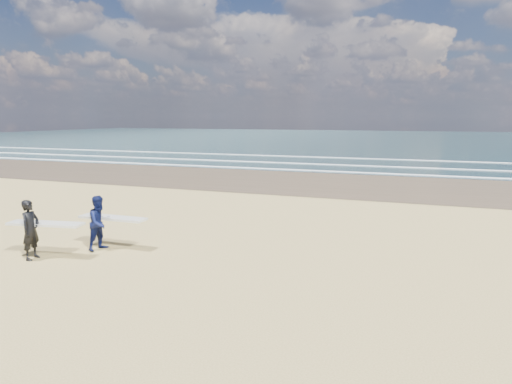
% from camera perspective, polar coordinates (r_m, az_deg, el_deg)
% --- Properties ---
extents(ocean, '(220.00, 100.00, 0.02)m').
position_cam_1_polar(ocean, '(82.71, 27.94, 5.59)').
color(ocean, '#173034').
rests_on(ocean, ground).
extents(surfer_near, '(2.26, 1.14, 1.70)m').
position_cam_1_polar(surfer_near, '(14.33, -26.10, -4.15)').
color(surfer_near, black).
rests_on(surfer_near, ground).
extents(surfer_far, '(2.20, 1.08, 1.66)m').
position_cam_1_polar(surfer_far, '(14.58, -18.79, -3.60)').
color(surfer_far, '#0B123F').
rests_on(surfer_far, ground).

